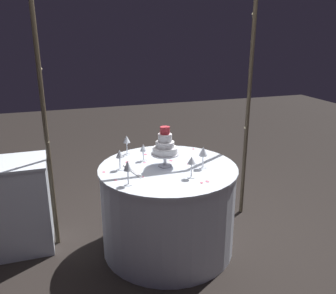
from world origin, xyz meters
TOP-DOWN VIEW (x-y plane):
  - ground_plane at (0.00, 0.00)m, footprint 12.00×12.00m
  - decorative_arch at (0.00, 0.35)m, footprint 1.83×0.05m
  - main_table at (0.00, 0.00)m, footprint 1.11×1.11m
  - side_table at (-1.14, 0.38)m, footprint 0.45×0.45m
  - tiered_cake at (-0.02, 0.03)m, footprint 0.22×0.22m
  - wine_glass_0 at (0.07, 0.36)m, footprint 0.06×0.06m
  - wine_glass_1 at (-0.15, 0.20)m, footprint 0.06×0.06m
  - wine_glass_2 at (-0.25, 0.40)m, footprint 0.06×0.06m
  - wine_glass_3 at (-0.37, 0.07)m, footprint 0.06×0.06m
  - wine_glass_4 at (0.25, -0.10)m, footprint 0.07×0.07m
  - wine_glass_5 at (-0.37, -0.24)m, footprint 0.06×0.06m
  - wine_glass_6 at (0.10, -0.26)m, footprint 0.06×0.06m
  - cake_knife at (-0.29, 0.01)m, footprint 0.09×0.29m
  - rose_petal_0 at (0.17, 0.30)m, footprint 0.04×0.04m
  - rose_petal_1 at (0.36, 0.35)m, footprint 0.02×0.03m
  - rose_petal_2 at (-0.15, 0.15)m, footprint 0.03×0.02m
  - rose_petal_3 at (-0.50, 0.05)m, footprint 0.03×0.03m
  - rose_petal_4 at (0.03, 0.28)m, footprint 0.05×0.04m
  - rose_petal_5 at (-0.29, 0.20)m, footprint 0.04×0.05m
  - rose_petal_6 at (-0.10, 0.34)m, footprint 0.03×0.04m
  - rose_petal_7 at (0.07, 0.13)m, footprint 0.03×0.04m
  - rose_petal_8 at (0.17, 0.26)m, footprint 0.04×0.03m
  - rose_petal_9 at (-0.44, -0.14)m, footprint 0.03×0.03m
  - rose_petal_10 at (0.13, -0.37)m, footprint 0.03×0.04m
  - rose_petal_11 at (-0.24, -0.14)m, footprint 0.02×0.03m
  - rose_petal_12 at (0.18, 0.01)m, footprint 0.04×0.03m
  - rose_petal_13 at (0.18, -0.36)m, footprint 0.03×0.04m

SIDE VIEW (x-z plane):
  - ground_plane at x=0.00m, z-range 0.00..0.00m
  - main_table at x=0.00m, z-range 0.00..0.73m
  - side_table at x=-1.14m, z-range 0.00..0.78m
  - rose_petal_0 at x=0.17m, z-range 0.73..0.73m
  - rose_petal_1 at x=0.36m, z-range 0.73..0.73m
  - rose_petal_2 at x=-0.15m, z-range 0.73..0.73m
  - rose_petal_3 at x=-0.50m, z-range 0.73..0.73m
  - rose_petal_4 at x=0.03m, z-range 0.73..0.73m
  - rose_petal_5 at x=-0.29m, z-range 0.73..0.73m
  - rose_petal_6 at x=-0.10m, z-range 0.73..0.73m
  - rose_petal_7 at x=0.07m, z-range 0.73..0.73m
  - rose_petal_8 at x=0.17m, z-range 0.73..0.73m
  - rose_petal_9 at x=-0.44m, z-range 0.73..0.73m
  - rose_petal_10 at x=0.13m, z-range 0.73..0.73m
  - rose_petal_11 at x=-0.24m, z-range 0.73..0.73m
  - rose_petal_12 at x=0.18m, z-range 0.73..0.73m
  - rose_petal_13 at x=0.18m, z-range 0.73..0.73m
  - cake_knife at x=-0.29m, z-range 0.73..0.74m
  - wine_glass_0 at x=0.07m, z-range 0.76..0.90m
  - wine_glass_1 at x=-0.15m, z-range 0.76..0.90m
  - wine_glass_3 at x=-0.37m, z-range 0.77..0.93m
  - wine_glass_6 at x=0.10m, z-range 0.77..0.94m
  - wine_glass_2 at x=-0.25m, z-range 0.77..0.94m
  - wine_glass_4 at x=0.25m, z-range 0.77..0.95m
  - wine_glass_5 at x=-0.37m, z-range 0.77..0.96m
  - tiered_cake at x=-0.02m, z-range 0.73..1.06m
  - decorative_arch at x=0.00m, z-range 0.31..2.43m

